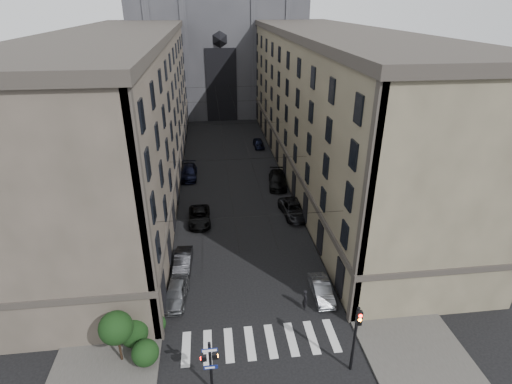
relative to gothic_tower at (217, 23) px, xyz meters
name	(u,v)px	position (x,y,z in m)	size (l,w,h in m)	color
sidewalk_left	(156,177)	(-10.50, -38.96, -17.72)	(7.00, 80.00, 0.15)	#383533
sidewalk_right	(305,170)	(10.50, -38.96, -17.72)	(7.00, 80.00, 0.15)	#383533
zebra_crossing	(260,342)	(0.00, -69.96, -17.79)	(11.00, 3.20, 0.01)	beige
building_left	(124,111)	(-13.44, -38.96, -8.45)	(13.60, 60.60, 18.85)	#453F35
building_right	(330,105)	(13.44, -38.96, -8.45)	(13.60, 60.60, 18.85)	brown
gothic_tower	(217,23)	(0.00, 0.00, 0.00)	(35.00, 23.00, 58.00)	#2D2D33
pedestrian_signal_left	(210,363)	(-3.51, -73.46, -15.48)	(1.02, 0.38, 4.00)	black
traffic_light_right	(356,332)	(5.60, -73.04, -14.51)	(0.34, 0.50, 5.20)	black
shrub_cluster	(132,334)	(-8.72, -69.95, -16.00)	(3.90, 4.40, 3.90)	black
tram_wires	(231,124)	(0.00, -39.33, -10.55)	(14.00, 60.00, 0.43)	black
car_left_near	(176,293)	(-6.20, -64.76, -17.05)	(1.76, 4.38, 1.49)	slate
car_left_midnear	(183,261)	(-5.82, -60.39, -17.09)	(1.49, 4.28, 1.41)	black
car_left_midfar	(199,217)	(-4.40, -52.23, -17.09)	(2.34, 5.07, 1.41)	black
car_left_far	(189,172)	(-5.94, -39.57, -17.02)	(2.19, 5.38, 1.56)	black
car_right_near	(321,290)	(5.59, -65.72, -17.13)	(1.41, 4.05, 1.33)	gray
car_right_midnear	(294,209)	(6.20, -51.90, -17.03)	(2.54, 5.51, 1.53)	black
car_right_midfar	(278,180)	(5.72, -43.69, -16.98)	(2.29, 5.63, 1.64)	black
car_right_far	(259,143)	(5.19, -28.22, -17.12)	(1.61, 4.01, 1.37)	black
pedestrian	(305,299)	(3.92, -66.96, -16.90)	(0.66, 0.43, 1.80)	black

